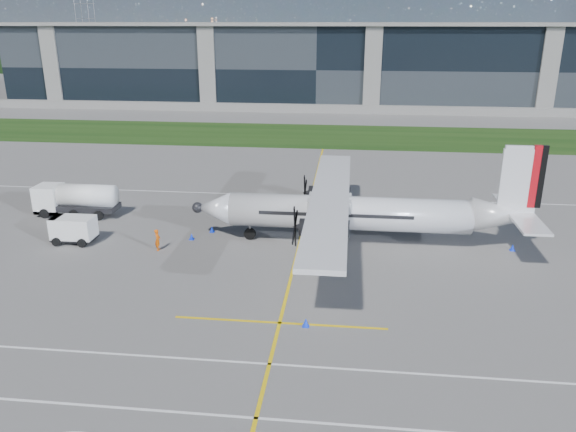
{
  "coord_description": "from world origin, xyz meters",
  "views": [
    {
      "loc": [
        6.56,
        -33.4,
        16.02
      ],
      "look_at": [
        2.28,
        4.59,
        2.64
      ],
      "focal_mm": 35.0,
      "sensor_mm": 36.0,
      "label": 1
    }
  ],
  "objects": [
    {
      "name": "turboprop_aircraft",
      "position": [
        7.55,
        6.34,
        3.93
      ],
      "size": [
        25.28,
        26.22,
        7.87
      ],
      "primitive_type": null,
      "color": "silver",
      "rests_on": "ground"
    },
    {
      "name": "tree_line",
      "position": [
        0.0,
        140.0,
        3.0
      ],
      "size": [
        400.0,
        6.0,
        6.0
      ],
      "primitive_type": "cube",
      "color": "black",
      "rests_on": "ground"
    },
    {
      "name": "safety_cone_fwd",
      "position": [
        -5.35,
        5.79,
        0.25
      ],
      "size": [
        0.36,
        0.36,
        0.5
      ],
      "primitive_type": "cone",
      "color": "#0D30ED",
      "rests_on": "ground"
    },
    {
      "name": "ground",
      "position": [
        0.0,
        40.0,
        0.0
      ],
      "size": [
        400.0,
        400.0,
        0.0
      ],
      "primitive_type": "plane",
      "color": "slate",
      "rests_on": "ground"
    },
    {
      "name": "grass_strip",
      "position": [
        0.0,
        48.0,
        0.02
      ],
      "size": [
        400.0,
        18.0,
        0.04
      ],
      "primitive_type": "cube",
      "color": "#15340E",
      "rests_on": "ground"
    },
    {
      "name": "safety_cone_portwing",
      "position": [
        4.48,
        -6.2,
        0.25
      ],
      "size": [
        0.36,
        0.36,
        0.5
      ],
      "primitive_type": "cone",
      "color": "#0D30ED",
      "rests_on": "ground"
    },
    {
      "name": "fuel_tanker_truck",
      "position": [
        -17.22,
        10.29,
        1.39
      ],
      "size": [
        7.41,
        2.41,
        2.78
      ],
      "primitive_type": null,
      "color": "white",
      "rests_on": "ground"
    },
    {
      "name": "ground_crew_person",
      "position": [
        -7.22,
        3.46,
        0.93
      ],
      "size": [
        0.64,
        0.82,
        1.85
      ],
      "primitive_type": "imported",
      "rotation": [
        0.0,
        0.0,
        1.71
      ],
      "color": "#F25907",
      "rests_on": "ground"
    },
    {
      "name": "baggage_tug",
      "position": [
        -14.03,
        4.26,
        1.0
      ],
      "size": [
        3.33,
        2.0,
        2.0
      ],
      "primitive_type": null,
      "color": "white",
      "rests_on": "ground"
    },
    {
      "name": "safety_cone_nose_stbd",
      "position": [
        -4.16,
        7.52,
        0.25
      ],
      "size": [
        0.36,
        0.36,
        0.5
      ],
      "primitive_type": "cone",
      "color": "#0D30ED",
      "rests_on": "ground"
    },
    {
      "name": "pylon_west",
      "position": [
        -80.0,
        150.0,
        15.0
      ],
      "size": [
        9.0,
        4.6,
        30.0
      ],
      "primitive_type": null,
      "color": "gray",
      "rests_on": "ground"
    },
    {
      "name": "yellow_taxiway_centerline",
      "position": [
        3.0,
        10.0,
        0.01
      ],
      "size": [
        0.2,
        70.0,
        0.01
      ],
      "primitive_type": "cube",
      "color": "yellow",
      "rests_on": "ground"
    },
    {
      "name": "terminal_building",
      "position": [
        0.0,
        80.0,
        7.5
      ],
      "size": [
        120.0,
        20.0,
        15.0
      ],
      "primitive_type": "cube",
      "color": "black",
      "rests_on": "ground"
    },
    {
      "name": "safety_cone_tail",
      "position": [
        18.69,
        6.28,
        0.25
      ],
      "size": [
        0.36,
        0.36,
        0.5
      ],
      "primitive_type": "cone",
      "color": "#0D30ED",
      "rests_on": "ground"
    },
    {
      "name": "white_lane_line",
      "position": [
        0.0,
        -14.0,
        0.01
      ],
      "size": [
        90.0,
        0.15,
        0.01
      ],
      "primitive_type": "cube",
      "color": "white",
      "rests_on": "ground"
    },
    {
      "name": "safety_cone_stbdwing",
      "position": [
        4.47,
        18.65,
        0.25
      ],
      "size": [
        0.36,
        0.36,
        0.5
      ],
      "primitive_type": "cone",
      "color": "#0D30ED",
      "rests_on": "ground"
    }
  ]
}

